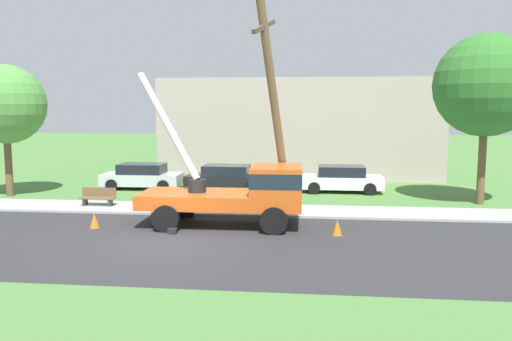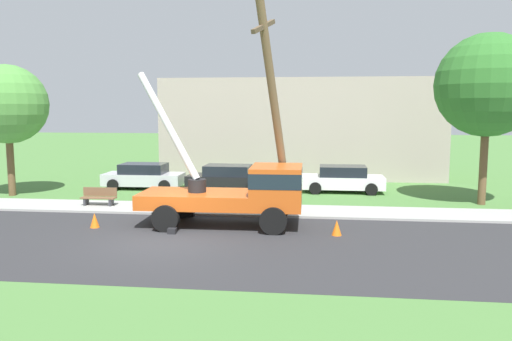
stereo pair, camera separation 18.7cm
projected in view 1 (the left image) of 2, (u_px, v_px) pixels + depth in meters
ground_plane at (224, 188)px, 29.05m from camera, size 120.00×120.00×0.00m
road_asphalt at (164, 242)px, 17.21m from camera, size 80.00×8.58×0.01m
sidewalk_strip at (200, 209)px, 22.67m from camera, size 80.00×2.50×0.10m
utility_truck at (243, 190)px, 19.47m from camera, size 6.80×3.20×5.98m
leaning_utility_pole at (275, 111)px, 19.73m from camera, size 1.44×3.55×8.59m
traffic_cone_ahead at (337, 228)px, 18.17m from camera, size 0.36×0.36×0.56m
traffic_cone_behind at (94, 221)px, 19.28m from camera, size 0.36×0.36×0.56m
traffic_cone_curbside at (273, 212)px, 20.82m from camera, size 0.36×0.36×0.56m
parked_sedan_silver at (142, 176)px, 28.54m from camera, size 4.41×2.04×1.42m
parked_sedan_black at (227, 178)px, 27.78m from camera, size 4.46×2.11×1.42m
parked_sedan_white at (341, 179)px, 27.48m from camera, size 4.41×2.04×1.42m
park_bench at (98, 198)px, 23.20m from camera, size 1.60×0.45×0.90m
roadside_tree_near at (486, 86)px, 23.40m from camera, size 4.75×4.75×7.95m
roadside_tree_far at (5, 105)px, 25.76m from camera, size 4.03×4.03×6.73m
lowrise_building_backdrop at (299, 128)px, 34.29m from camera, size 18.00×6.00×6.40m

